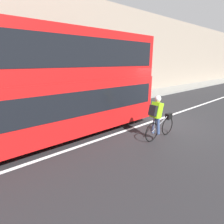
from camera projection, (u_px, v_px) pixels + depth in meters
name	position (u px, v px, depth m)	size (l,w,h in m)	color
ground_plane	(157.00, 121.00, 8.38)	(80.00, 80.00, 0.00)	#232326
road_center_line	(155.00, 121.00, 8.48)	(50.00, 0.14, 0.01)	silver
sidewalk_curb	(98.00, 103.00, 11.95)	(60.00, 2.46, 0.11)	gray
building_facade	(85.00, 52.00, 12.04)	(60.00, 0.30, 6.85)	gray
bus	(23.00, 83.00, 5.56)	(9.97, 2.49, 3.79)	black
cyclist_on_bike	(158.00, 116.00, 6.23)	(1.67, 0.32, 1.64)	black
trash_bin	(106.00, 95.00, 12.10)	(0.56, 0.56, 0.91)	#262628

